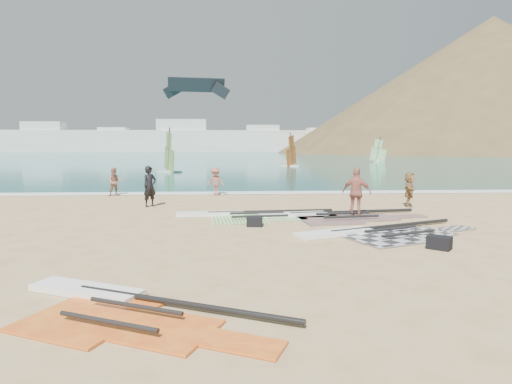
{
  "coord_description": "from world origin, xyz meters",
  "views": [
    {
      "loc": [
        -1.74,
        -11.65,
        2.73
      ],
      "look_at": [
        -0.84,
        4.0,
        1.0
      ],
      "focal_mm": 30.0,
      "sensor_mm": 36.0,
      "label": 1
    }
  ],
  "objects": [
    {
      "name": "beachgoer_back",
      "position": [
        2.97,
        4.14,
        0.94
      ],
      "size": [
        1.18,
        0.95,
        1.88
      ],
      "primitive_type": "imported",
      "rotation": [
        0.0,
        0.0,
        2.62
      ],
      "color": "#B66A58",
      "rests_on": "ground"
    },
    {
      "name": "beachgoer_mid",
      "position": [
        -2.6,
        11.36,
        0.76
      ],
      "size": [
        1.07,
        0.75,
        1.52
      ],
      "primitive_type": "imported",
      "rotation": [
        0.0,
        0.0,
        -0.2
      ],
      "color": "#9B5A49",
      "rests_on": "ground"
    },
    {
      "name": "sea",
      "position": [
        0.0,
        132.0,
        0.0
      ],
      "size": [
        300.0,
        240.0,
        0.06
      ],
      "primitive_type": "cube",
      "color": "#0C5556",
      "rests_on": "ground"
    },
    {
      "name": "rig_red",
      "position": [
        -3.67,
        -4.69,
        0.05
      ],
      "size": [
        4.93,
        3.44,
        0.2
      ],
      "rotation": [
        0.0,
        0.0,
        -0.43
      ],
      "color": "#D64215",
      "rests_on": "ground"
    },
    {
      "name": "kitesurf_kite",
      "position": [
        -6.07,
        43.53,
        10.02
      ],
      "size": [
        8.41,
        1.88,
        2.64
      ],
      "rotation": [
        0.0,
        0.0,
        0.14
      ],
      "color": "black",
      "rests_on": "ground"
    },
    {
      "name": "far_town",
      "position": [
        -15.72,
        150.0,
        4.49
      ],
      "size": [
        160.0,
        8.0,
        12.0
      ],
      "color": "white",
      "rests_on": "ground"
    },
    {
      "name": "beachgoer_right",
      "position": [
        6.12,
        6.74,
        0.77
      ],
      "size": [
        0.95,
        1.49,
        1.53
      ],
      "primitive_type": "imported",
      "rotation": [
        0.0,
        0.0,
        1.19
      ],
      "color": "#967146",
      "rests_on": "ground"
    },
    {
      "name": "ground",
      "position": [
        0.0,
        0.0,
        0.0
      ],
      "size": [
        300.0,
        300.0,
        0.0
      ],
      "primitive_type": "plane",
      "color": "tan",
      "rests_on": "ground"
    },
    {
      "name": "rig_orange",
      "position": [
        1.95,
        4.12,
        0.05
      ],
      "size": [
        6.38,
        2.85,
        0.2
      ],
      "rotation": [
        0.0,
        0.0,
        0.14
      ],
      "color": "#FF5329",
      "rests_on": "ground"
    },
    {
      "name": "rig_grey",
      "position": [
        2.68,
        0.95,
        0.05
      ],
      "size": [
        6.1,
        3.69,
        0.2
      ],
      "rotation": [
        0.0,
        0.0,
        0.38
      ],
      "color": "#242427",
      "rests_on": "ground"
    },
    {
      "name": "windsurfer_right",
      "position": [
        21.06,
        53.84,
        1.2
      ],
      "size": [
        2.27,
        2.18,
        4.0
      ],
      "rotation": [
        0.0,
        0.0,
        0.98
      ],
      "color": "white",
      "rests_on": "ground"
    },
    {
      "name": "headland_main",
      "position": [
        85.0,
        130.0,
        0.0
      ],
      "size": [
        143.0,
        143.0,
        45.0
      ],
      "primitive_type": "cone",
      "color": "brown",
      "rests_on": "ground"
    },
    {
      "name": "surf_line",
      "position": [
        0.0,
        12.3,
        0.0
      ],
      "size": [
        300.0,
        1.2,
        0.04
      ],
      "primitive_type": "cube",
      "color": "white",
      "rests_on": "ground"
    },
    {
      "name": "rig_green",
      "position": [
        -1.28,
        4.43,
        0.05
      ],
      "size": [
        6.21,
        2.56,
        0.2
      ],
      "rotation": [
        0.0,
        0.0,
        0.09
      ],
      "color": "#44AE1A",
      "rests_on": "ground"
    },
    {
      "name": "windsurfer_centre",
      "position": [
        5.72,
        41.5,
        1.28
      ],
      "size": [
        2.37,
        2.45,
        4.37
      ],
      "rotation": [
        0.0,
        0.0,
        -0.6
      ],
      "color": "white",
      "rests_on": "ground"
    },
    {
      "name": "gear_bag_near",
      "position": [
        -0.98,
        2.52,
        0.17
      ],
      "size": [
        0.56,
        0.44,
        0.33
      ],
      "primitive_type": "cube",
      "rotation": [
        0.0,
        0.0,
        -0.13
      ],
      "color": "black",
      "rests_on": "ground"
    },
    {
      "name": "beachgoer_left",
      "position": [
        -7.98,
        11.5,
        0.75
      ],
      "size": [
        0.89,
        0.79,
        1.51
      ],
      "primitive_type": "imported",
      "rotation": [
        0.0,
        0.0,
        0.36
      ],
      "color": "#9A6753",
      "rests_on": "ground"
    },
    {
      "name": "windsurfer_left",
      "position": [
        -7.78,
        30.36,
        1.29
      ],
      "size": [
        2.49,
        2.69,
        4.44
      ],
      "rotation": [
        0.0,
        0.0,
        0.47
      ],
      "color": "white",
      "rests_on": "ground"
    },
    {
      "name": "gear_bag_far",
      "position": [
        3.71,
        -0.92,
        0.17
      ],
      "size": [
        0.7,
        0.68,
        0.34
      ],
      "primitive_type": "cube",
      "rotation": [
        0.0,
        0.0,
        -0.72
      ],
      "color": "black",
      "rests_on": "ground"
    },
    {
      "name": "person_wetsuit",
      "position": [
        -5.35,
        7.36,
        0.9
      ],
      "size": [
        0.77,
        0.78,
        1.81
      ],
      "primitive_type": "imported",
      "rotation": [
        0.0,
        0.0,
        0.81
      ],
      "color": "black",
      "rests_on": "ground"
    }
  ]
}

